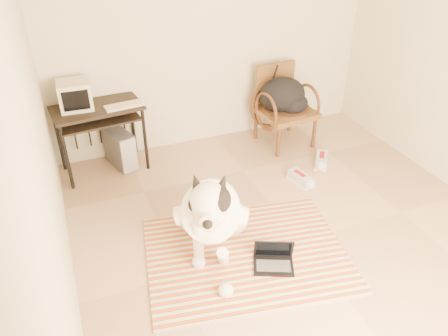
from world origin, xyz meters
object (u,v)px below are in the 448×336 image
crt_monitor (75,95)px  rattan_chair (283,106)px  computer_desk (98,116)px  backpack (284,96)px  laptop (273,259)px  pc_tower (120,148)px  dog (212,212)px

crt_monitor → rattan_chair: 2.48m
computer_desk → backpack: (2.20, -0.18, -0.03)m
laptop → computer_desk: 2.47m
crt_monitor → pc_tower: size_ratio=0.68×
laptop → pc_tower: bearing=112.7°
pc_tower → dog: bearing=-73.7°
pc_tower → backpack: backpack is taller
laptop → pc_tower: pc_tower is taller
computer_desk → pc_tower: 0.50m
computer_desk → pc_tower: (0.19, 0.04, -0.46)m
laptop → backpack: bearing=60.3°
dog → pc_tower: size_ratio=2.64×
dog → computer_desk: (-0.69, 1.70, 0.29)m
pc_tower → rattan_chair: (2.05, -0.17, 0.27)m
rattan_chair → backpack: bearing=-119.3°
crt_monitor → pc_tower: 0.82m
crt_monitor → computer_desk: bearing=-14.7°
laptop → pc_tower: (-0.91, 2.17, 0.14)m
pc_tower → laptop: bearing=-67.3°
dog → laptop: dog is taller
rattan_chair → backpack: rattan_chair is taller
dog → laptop: (0.40, -0.43, -0.31)m
dog → laptop: size_ratio=3.27×
laptop → rattan_chair: size_ratio=0.42×
computer_desk → rattan_chair: 2.25m
crt_monitor → backpack: crt_monitor is taller
pc_tower → backpack: size_ratio=0.88×
laptop → computer_desk: computer_desk is taller
dog → crt_monitor: 2.04m
computer_desk → pc_tower: bearing=11.9°
dog → pc_tower: dog is taller
computer_desk → crt_monitor: 0.33m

